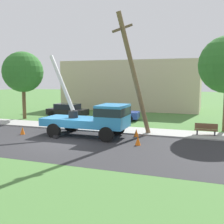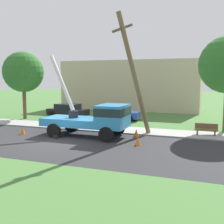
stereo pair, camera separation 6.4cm
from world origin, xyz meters
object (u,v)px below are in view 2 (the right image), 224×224
traffic_cone_behind (23,131)px  parked_sedan_black (68,110)px  utility_truck (96,117)px  traffic_cone_curbside (136,133)px  traffic_cone_ahead (138,141)px  parked_sedan_blue (117,113)px  roadside_tree_near (23,72)px  park_bench (206,130)px  leaning_utility_pole (134,75)px

traffic_cone_behind → parked_sedan_black: (-1.36, 9.33, 0.43)m
utility_truck → traffic_cone_curbside: utility_truck is taller
traffic_cone_ahead → parked_sedan_blue: (-4.57, 9.32, 0.43)m
parked_sedan_black → utility_truck: bearing=-50.3°
roadside_tree_near → traffic_cone_ahead: bearing=-26.7°
utility_truck → traffic_cone_curbside: (2.69, 1.06, -1.13)m
traffic_cone_curbside → park_bench: 5.08m
parked_sedan_blue → park_bench: bearing=-30.4°
traffic_cone_ahead → traffic_cone_curbside: same height
parked_sedan_black → parked_sedan_blue: bearing=-3.1°
traffic_cone_ahead → parked_sedan_black: 14.10m
utility_truck → parked_sedan_black: utility_truck is taller
leaning_utility_pole → parked_sedan_blue: bearing=117.4°
traffic_cone_behind → roadside_tree_near: (-4.88, 6.66, 4.48)m
utility_truck → traffic_cone_ahead: size_ratio=12.07×
traffic_cone_behind → roadside_tree_near: 9.40m
parked_sedan_black → parked_sedan_blue: size_ratio=0.99×
traffic_cone_behind → parked_sedan_black: bearing=98.3°
utility_truck → parked_sedan_blue: utility_truck is taller
traffic_cone_behind → park_bench: park_bench is taller
utility_truck → traffic_cone_curbside: bearing=21.5°
parked_sedan_blue → roadside_tree_near: roadside_tree_near is taller
leaning_utility_pole → park_bench: size_ratio=5.34×
utility_truck → parked_sedan_black: (-6.85, 8.27, -0.70)m
traffic_cone_curbside → park_bench: park_bench is taller
utility_truck → leaning_utility_pole: leaning_utility_pole is taller
utility_truck → roadside_tree_near: size_ratio=0.99×
leaning_utility_pole → parked_sedan_black: 12.55m
traffic_cone_curbside → park_bench: bearing=22.0°
leaning_utility_pole → traffic_cone_curbside: leaning_utility_pole is taller
traffic_cone_behind → roadside_tree_near: size_ratio=0.08×
utility_truck → parked_sedan_black: bearing=129.7°
parked_sedan_blue → traffic_cone_ahead: bearing=-63.9°
leaning_utility_pole → roadside_tree_near: size_ratio=1.25×
utility_truck → parked_sedan_blue: (-1.13, 7.96, -0.70)m
traffic_cone_behind → parked_sedan_blue: (4.36, 9.03, 0.43)m
utility_truck → traffic_cone_ahead: 3.87m
traffic_cone_ahead → parked_sedan_black: (-10.29, 9.63, 0.43)m
traffic_cone_curbside → parked_sedan_blue: (-3.82, 6.90, 0.43)m
traffic_cone_behind → roadside_tree_near: roadside_tree_near is taller
parked_sedan_black → traffic_cone_curbside: bearing=-37.0°
traffic_cone_curbside → park_bench: (4.71, 1.90, 0.18)m
leaning_utility_pole → park_bench: leaning_utility_pole is taller
traffic_cone_behind → parked_sedan_blue: parked_sedan_blue is taller
utility_truck → traffic_cone_ahead: (3.44, -1.36, -1.13)m
utility_truck → park_bench: size_ratio=4.23×
traffic_cone_curbside → parked_sedan_black: bearing=143.0°
utility_truck → traffic_cone_curbside: size_ratio=12.07×
utility_truck → roadside_tree_near: bearing=151.7°
leaning_utility_pole → traffic_cone_curbside: bearing=62.1°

